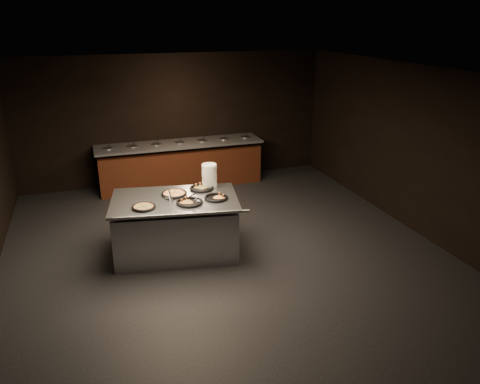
% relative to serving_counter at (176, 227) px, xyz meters
% --- Properties ---
extents(room, '(7.02, 8.02, 2.92)m').
position_rel_serving_counter_xyz_m(room, '(0.74, -0.38, 1.00)').
color(room, black).
rests_on(room, ground).
extents(salad_bar, '(3.70, 0.83, 1.18)m').
position_rel_serving_counter_xyz_m(salad_bar, '(0.74, 3.18, -0.01)').
color(salad_bar, '#532313').
rests_on(salad_bar, ground).
extents(serving_counter, '(2.17, 1.60, 0.95)m').
position_rel_serving_counter_xyz_m(serving_counter, '(0.00, 0.00, 0.00)').
color(serving_counter, '#B2B4B9').
rests_on(serving_counter, ground).
extents(plate_stack, '(0.25, 0.25, 0.38)m').
position_rel_serving_counter_xyz_m(plate_stack, '(0.68, 0.40, 0.69)').
color(plate_stack, white).
rests_on(plate_stack, serving_counter).
extents(pan_veggie_whole, '(0.36, 0.36, 0.04)m').
position_rel_serving_counter_xyz_m(pan_veggie_whole, '(-0.51, -0.23, 0.52)').
color(pan_veggie_whole, black).
rests_on(pan_veggie_whole, serving_counter).
extents(pan_cheese_whole, '(0.42, 0.42, 0.04)m').
position_rel_serving_counter_xyz_m(pan_cheese_whole, '(0.03, 0.18, 0.52)').
color(pan_cheese_whole, black).
rests_on(pan_cheese_whole, serving_counter).
extents(pan_cheese_slices_a, '(0.40, 0.40, 0.04)m').
position_rel_serving_counter_xyz_m(pan_cheese_slices_a, '(0.52, 0.29, 0.52)').
color(pan_cheese_slices_a, black).
rests_on(pan_cheese_slices_a, serving_counter).
extents(pan_cheese_slices_b, '(0.41, 0.41, 0.04)m').
position_rel_serving_counter_xyz_m(pan_cheese_slices_b, '(0.18, -0.26, 0.52)').
color(pan_cheese_slices_b, black).
rests_on(pan_cheese_slices_b, serving_counter).
extents(pan_veggie_slices, '(0.38, 0.38, 0.04)m').
position_rel_serving_counter_xyz_m(pan_veggie_slices, '(0.63, -0.20, 0.52)').
color(pan_veggie_slices, black).
rests_on(pan_veggie_slices, serving_counter).
extents(server_left, '(0.11, 0.35, 0.17)m').
position_rel_serving_counter_xyz_m(server_left, '(-0.08, -0.08, 0.58)').
color(server_left, '#B2B4B9').
rests_on(server_left, serving_counter).
extents(server_right, '(0.32, 0.10, 0.15)m').
position_rel_serving_counter_xyz_m(server_right, '(0.25, -0.24, 0.57)').
color(server_right, '#B2B4B9').
rests_on(server_right, serving_counter).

